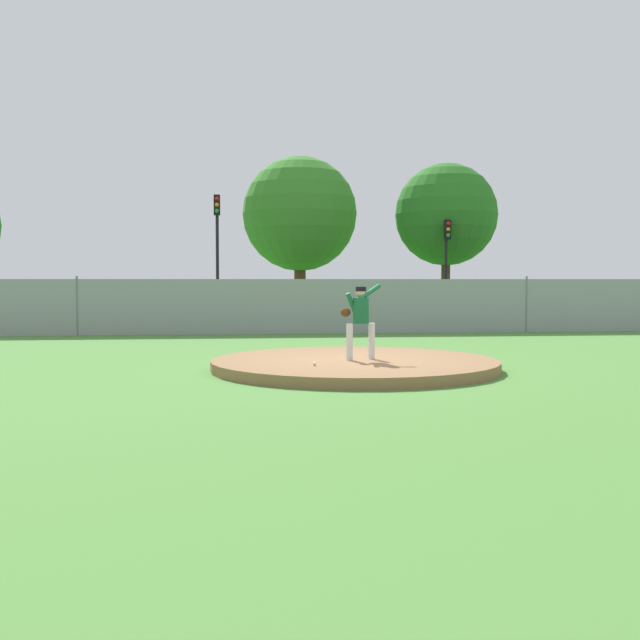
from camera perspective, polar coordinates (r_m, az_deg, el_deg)
The scene contains 15 objects.
ground_plane at distance 20.86m, azimuth 0.16°, elevation -1.86°, with size 80.00×80.00×0.00m, color #4C8438.
asphalt_strip at distance 29.30m, azimuth -1.66°, elevation -0.43°, with size 44.00×7.00×0.01m, color #2B2B2D.
pitchers_mound at distance 14.93m, azimuth 2.68°, elevation -3.44°, with size 5.76×5.76×0.21m, color olive.
pitcher_youth at distance 14.78m, azimuth 3.11°, elevation 0.40°, with size 0.83×0.32×1.52m.
baseball at distance 13.79m, azimuth -0.42°, elevation -3.38°, with size 0.07×0.07×0.07m, color white.
chainlink_fence at distance 24.78m, azimuth -0.85°, elevation 1.05°, with size 37.80×0.07×1.93m.
parked_car_navy at distance 29.34m, azimuth -16.25°, elevation 1.10°, with size 2.20×4.36×1.78m.
parked_car_silver at distance 29.27m, azimuth -5.07°, elevation 1.13°, with size 1.92×4.77×1.67m.
parked_car_red at distance 31.60m, azimuth 17.08°, elevation 1.16°, with size 2.07×4.19×1.72m.
parked_car_champagne at distance 29.32m, azimuth 0.52°, elevation 1.16°, with size 1.98×4.71×1.69m.
traffic_cone_orange at distance 30.84m, azimuth 12.68°, elevation 0.15°, with size 0.40×0.40×0.55m.
traffic_light_near at distance 33.47m, azimuth -7.92°, elevation 6.42°, with size 0.28×0.46×5.57m.
traffic_light_far at distance 34.63m, azimuth 9.73°, elevation 5.26°, with size 0.28×0.46×4.56m.
tree_broad_right at distance 37.55m, azimuth -1.56°, elevation 8.13°, with size 5.74×5.74×7.99m.
tree_bushy_near at distance 37.32m, azimuth 9.69°, elevation 7.97°, with size 5.02×5.02×7.53m.
Camera 1 is at (-2.27, -14.66, 1.80)m, focal length 41.58 mm.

